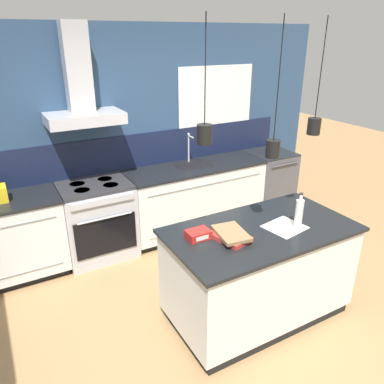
{
  "coord_description": "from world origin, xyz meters",
  "views": [
    {
      "loc": [
        -1.49,
        -2.27,
        2.47
      ],
      "look_at": [
        0.14,
        0.66,
        1.05
      ],
      "focal_mm": 35.0,
      "sensor_mm": 36.0,
      "label": 1
    }
  ],
  "objects_px": {
    "oven_range": "(98,220)",
    "bottle_on_island": "(299,213)",
    "red_supply_box": "(198,234)",
    "book_stack": "(231,235)",
    "dishwasher": "(267,182)"
  },
  "relations": [
    {
      "from": "book_stack",
      "to": "oven_range",
      "type": "bearing_deg",
      "value": 110.32
    },
    {
      "from": "bottle_on_island",
      "to": "book_stack",
      "type": "bearing_deg",
      "value": 168.63
    },
    {
      "from": "bottle_on_island",
      "to": "book_stack",
      "type": "relative_size",
      "value": 0.89
    },
    {
      "from": "book_stack",
      "to": "red_supply_box",
      "type": "relative_size",
      "value": 1.9
    },
    {
      "from": "oven_range",
      "to": "red_supply_box",
      "type": "distance_m",
      "value": 1.74
    },
    {
      "from": "book_stack",
      "to": "red_supply_box",
      "type": "bearing_deg",
      "value": 149.52
    },
    {
      "from": "oven_range",
      "to": "red_supply_box",
      "type": "height_order",
      "value": "red_supply_box"
    },
    {
      "from": "oven_range",
      "to": "bottle_on_island",
      "type": "height_order",
      "value": "bottle_on_island"
    },
    {
      "from": "dishwasher",
      "to": "book_stack",
      "type": "relative_size",
      "value": 2.49
    },
    {
      "from": "oven_range",
      "to": "bottle_on_island",
      "type": "bearing_deg",
      "value": -55.94
    },
    {
      "from": "oven_range",
      "to": "red_supply_box",
      "type": "xyz_separation_m",
      "value": [
        0.42,
        -1.62,
        0.49
      ]
    },
    {
      "from": "red_supply_box",
      "to": "bottle_on_island",
      "type": "bearing_deg",
      "value": -17.0
    },
    {
      "from": "bottle_on_island",
      "to": "red_supply_box",
      "type": "height_order",
      "value": "bottle_on_island"
    },
    {
      "from": "dishwasher",
      "to": "bottle_on_island",
      "type": "bearing_deg",
      "value": -124.06
    },
    {
      "from": "red_supply_box",
      "to": "book_stack",
      "type": "bearing_deg",
      "value": -30.48
    }
  ]
}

